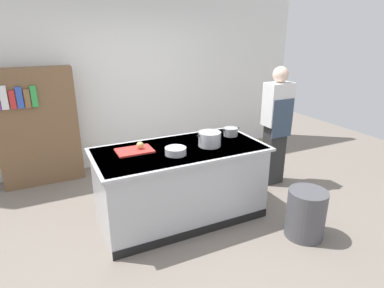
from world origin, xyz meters
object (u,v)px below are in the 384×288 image
person_chef (276,124)px  stock_pot (210,139)px  bookshelf (38,127)px  onion (140,145)px  trash_bin (306,214)px  mixing_bowl (176,151)px  sauce_pan (231,132)px

person_chef → stock_pot: bearing=101.6°
person_chef → bookshelf: 3.43m
onion → trash_bin: onion is taller
onion → mixing_bowl: 0.43m
sauce_pan → trash_bin: (0.31, -1.10, -0.68)m
onion → bookshelf: 1.95m
onion → mixing_bowl: bearing=-43.2°
sauce_pan → trash_bin: size_ratio=0.44×
sauce_pan → person_chef: bearing=9.1°
bookshelf → onion: bearing=-58.4°
mixing_bowl → bookshelf: 2.36m
sauce_pan → bookshelf: bearing=143.3°
sauce_pan → mixing_bowl: 0.94m
stock_pot → sauce_pan: stock_pot is taller
trash_bin → person_chef: (0.55, 1.24, 0.64)m
mixing_bowl → person_chef: size_ratio=0.14×
sauce_pan → trash_bin: 1.33m
stock_pot → mixing_bowl: size_ratio=1.39×
stock_pot → trash_bin: stock_pot is taller
trash_bin → sauce_pan: bearing=105.7°
trash_bin → bookshelf: bearing=132.6°
person_chef → sauce_pan: bearing=95.3°
mixing_bowl → sauce_pan: bearing=18.3°
bookshelf → trash_bin: bearing=-47.4°
mixing_bowl → person_chef: (1.75, 0.43, -0.03)m
mixing_bowl → stock_pot: bearing=9.6°
onion → trash_bin: 1.99m
person_chef → trash_bin: bearing=152.4°
person_chef → bookshelf: (-3.08, 1.52, -0.06)m
mixing_bowl → trash_bin: bearing=-33.8°
trash_bin → person_chef: bearing=66.2°
onion → person_chef: size_ratio=0.05×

